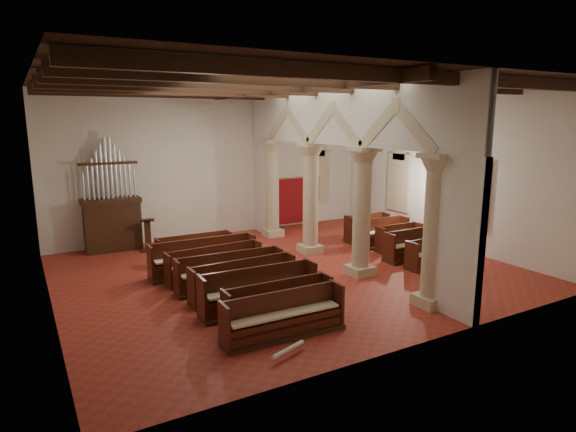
# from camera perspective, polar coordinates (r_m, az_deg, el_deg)

# --- Properties ---
(floor) EXTENTS (14.00, 14.00, 0.00)m
(floor) POSITION_cam_1_polar(r_m,az_deg,el_deg) (15.93, 0.01, -6.50)
(floor) COLOR maroon
(floor) RESTS_ON ground
(ceiling) EXTENTS (14.00, 14.00, 0.00)m
(ceiling) POSITION_cam_1_polar(r_m,az_deg,el_deg) (15.20, 0.01, 15.56)
(ceiling) COLOR black
(ceiling) RESTS_ON wall_back
(wall_back) EXTENTS (14.00, 0.02, 6.00)m
(wall_back) POSITION_cam_1_polar(r_m,az_deg,el_deg) (20.68, -8.29, 6.03)
(wall_back) COLOR beige
(wall_back) RESTS_ON floor
(wall_front) EXTENTS (14.00, 0.02, 6.00)m
(wall_front) POSITION_cam_1_polar(r_m,az_deg,el_deg) (10.55, 16.35, 0.55)
(wall_front) COLOR beige
(wall_front) RESTS_ON floor
(wall_left) EXTENTS (0.02, 12.00, 6.00)m
(wall_left) POSITION_cam_1_polar(r_m,az_deg,el_deg) (13.32, -27.18, 1.93)
(wall_left) COLOR beige
(wall_left) RESTS_ON floor
(wall_right) EXTENTS (0.02, 12.00, 6.00)m
(wall_right) POSITION_cam_1_polar(r_m,az_deg,el_deg) (19.68, 18.09, 5.32)
(wall_right) COLOR beige
(wall_right) RESTS_ON floor
(ceiling_beams) EXTENTS (13.80, 11.80, 0.30)m
(ceiling_beams) POSITION_cam_1_polar(r_m,az_deg,el_deg) (15.19, 0.01, 14.88)
(ceiling_beams) COLOR #392112
(ceiling_beams) RESTS_ON wall_back
(arcade) EXTENTS (0.90, 11.90, 6.00)m
(arcade) POSITION_cam_1_polar(r_m,az_deg,el_deg) (16.18, 5.60, 6.62)
(arcade) COLOR beige
(arcade) RESTS_ON floor
(window_right_a) EXTENTS (0.03, 1.00, 2.20)m
(window_right_a) POSITION_cam_1_polar(r_m,az_deg,el_deg) (18.80, 21.27, 2.37)
(window_right_a) COLOR #367B66
(window_right_a) RESTS_ON wall_right
(window_right_b) EXTENTS (0.03, 1.00, 2.20)m
(window_right_b) POSITION_cam_1_polar(r_m,az_deg,el_deg) (21.51, 13.01, 3.92)
(window_right_b) COLOR #367B66
(window_right_b) RESTS_ON wall_right
(window_back) EXTENTS (1.00, 0.03, 2.20)m
(window_back) POSITION_cam_1_polar(r_m,az_deg,el_deg) (23.03, 3.47, 4.67)
(window_back) COLOR #367B66
(window_back) RESTS_ON wall_back
(pipe_organ) EXTENTS (2.10, 0.85, 4.40)m
(pipe_organ) POSITION_cam_1_polar(r_m,az_deg,el_deg) (19.24, -20.15, 0.14)
(pipe_organ) COLOR #392112
(pipe_organ) RESTS_ON floor
(lectern) EXTENTS (0.61, 0.64, 1.31)m
(lectern) POSITION_cam_1_polar(r_m,az_deg,el_deg) (18.84, -16.26, -2.42)
(lectern) COLOR #3A1F12
(lectern) RESTS_ON floor
(dossal_curtain) EXTENTS (1.80, 0.07, 2.17)m
(dossal_curtain) POSITION_cam_1_polar(r_m,az_deg,el_deg) (22.35, 0.30, 1.80)
(dossal_curtain) COLOR maroon
(dossal_curtain) RESTS_ON floor
(processional_banner) EXTENTS (0.59, 0.75, 2.61)m
(processional_banner) POSITION_cam_1_polar(r_m,az_deg,el_deg) (20.73, 3.07, 0.07)
(processional_banner) COLOR #392112
(processional_banner) RESTS_ON floor
(hymnal_box_a) EXTENTS (0.43, 0.39, 0.36)m
(hymnal_box_a) POSITION_cam_1_polar(r_m,az_deg,el_deg) (11.98, 4.09, -11.30)
(hymnal_box_a) COLOR #16269A
(hymnal_box_a) RESTS_ON floor
(hymnal_box_b) EXTENTS (0.34, 0.30, 0.28)m
(hymnal_box_b) POSITION_cam_1_polar(r_m,az_deg,el_deg) (12.95, 0.86, -9.69)
(hymnal_box_b) COLOR navy
(hymnal_box_b) RESTS_ON floor
(hymnal_box_c) EXTENTS (0.33, 0.29, 0.28)m
(hymnal_box_c) POSITION_cam_1_polar(r_m,az_deg,el_deg) (15.52, 0.87, -6.06)
(hymnal_box_c) COLOR navy
(hymnal_box_c) RESTS_ON floor
(tube_heater_a) EXTENTS (0.91, 0.39, 0.09)m
(tube_heater_a) POSITION_cam_1_polar(r_m,az_deg,el_deg) (10.47, 0.03, -15.53)
(tube_heater_a) COLOR white
(tube_heater_a) RESTS_ON floor
(tube_heater_b) EXTENTS (0.95, 0.32, 0.10)m
(tube_heater_b) POSITION_cam_1_polar(r_m,az_deg,el_deg) (11.65, -1.44, -12.62)
(tube_heater_b) COLOR white
(tube_heater_b) RESTS_ON floor
(nave_pew_0) EXTENTS (2.97, 0.76, 1.04)m
(nave_pew_0) POSITION_cam_1_polar(r_m,az_deg,el_deg) (11.27, -0.47, -12.45)
(nave_pew_0) COLOR #392112
(nave_pew_0) RESTS_ON floor
(nave_pew_1) EXTENTS (2.81, 0.73, 1.03)m
(nave_pew_1) POSITION_cam_1_polar(r_m,az_deg,el_deg) (11.96, -1.09, -11.03)
(nave_pew_1) COLOR #392112
(nave_pew_1) RESTS_ON floor
(nave_pew_2) EXTENTS (3.16, 0.88, 1.14)m
(nave_pew_2) POSITION_cam_1_polar(r_m,az_deg,el_deg) (12.68, -3.43, -9.53)
(nave_pew_2) COLOR #392112
(nave_pew_2) RESTS_ON floor
(nave_pew_3) EXTENTS (3.09, 0.79, 1.05)m
(nave_pew_3) POSITION_cam_1_polar(r_m,az_deg,el_deg) (13.65, -5.29, -8.15)
(nave_pew_3) COLOR #392112
(nave_pew_3) RESTS_ON floor
(nave_pew_4) EXTENTS (3.23, 0.83, 1.06)m
(nave_pew_4) POSITION_cam_1_polar(r_m,az_deg,el_deg) (14.38, -6.87, -7.13)
(nave_pew_4) COLOR #392112
(nave_pew_4) RESTS_ON floor
(nave_pew_5) EXTENTS (3.10, 0.86, 1.03)m
(nave_pew_5) POSITION_cam_1_polar(r_m,az_deg,el_deg) (15.24, -8.67, -6.15)
(nave_pew_5) COLOR #392112
(nave_pew_5) RESTS_ON floor
(nave_pew_6) EXTENTS (3.44, 0.85, 1.14)m
(nave_pew_6) POSITION_cam_1_polar(r_m,az_deg,el_deg) (15.76, -9.98, -5.45)
(nave_pew_6) COLOR #392112
(nave_pew_6) RESTS_ON floor
(nave_pew_7) EXTENTS (2.63, 0.68, 0.97)m
(nave_pew_7) POSITION_cam_1_polar(r_m,az_deg,el_deg) (17.11, -10.99, -4.33)
(nave_pew_7) COLOR #392112
(nave_pew_7) RESTS_ON floor
(aisle_pew_0) EXTENTS (1.84, 0.77, 0.98)m
(aisle_pew_0) POSITION_cam_1_polar(r_m,az_deg,el_deg) (16.89, 16.42, -4.76)
(aisle_pew_0) COLOR #392112
(aisle_pew_0) RESTS_ON floor
(aisle_pew_1) EXTENTS (2.03, 0.72, 1.07)m
(aisle_pew_1) POSITION_cam_1_polar(r_m,az_deg,el_deg) (17.59, 14.28, -3.90)
(aisle_pew_1) COLOR #392112
(aisle_pew_1) RESTS_ON floor
(aisle_pew_2) EXTENTS (1.91, 0.70, 1.00)m
(aisle_pew_2) POSITION_cam_1_polar(r_m,az_deg,el_deg) (18.70, 13.04, -3.01)
(aisle_pew_2) COLOR #392112
(aisle_pew_2) RESTS_ON floor
(aisle_pew_3) EXTENTS (2.26, 0.89, 1.11)m
(aisle_pew_3) POSITION_cam_1_polar(r_m,az_deg,el_deg) (19.14, 10.98, -2.48)
(aisle_pew_3) COLOR #392112
(aisle_pew_3) RESTS_ON floor
(aisle_pew_4) EXTENTS (1.88, 0.78, 1.10)m
(aisle_pew_4) POSITION_cam_1_polar(r_m,az_deg,el_deg) (19.90, 9.35, -1.89)
(aisle_pew_4) COLOR #392112
(aisle_pew_4) RESTS_ON floor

